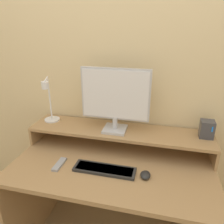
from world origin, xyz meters
The scene contains 9 objects.
wall_back centered at (0.00, 0.75, 1.25)m, with size 6.00×0.05×2.50m.
desk centered at (0.00, 0.36, 0.56)m, with size 1.33×0.72×0.78m.
monitor_shelf centered at (0.00, 0.58, 0.90)m, with size 1.33×0.29×0.15m.
monitor centered at (-0.03, 0.56, 1.17)m, with size 0.48×0.16×0.46m.
desk_lamp centered at (-0.54, 0.56, 1.08)m, with size 0.14×0.22×0.36m.
router_dock centered at (0.60, 0.61, 0.99)m, with size 0.09×0.09×0.12m.
keyboard centered at (-0.03, 0.27, 0.79)m, with size 0.40×0.11×0.02m.
mouse centered at (0.23, 0.27, 0.79)m, with size 0.06×0.08×0.03m.
remote_control centered at (-0.34, 0.25, 0.79)m, with size 0.04×0.14×0.02m.
Camera 1 is at (0.29, -0.83, 1.65)m, focal length 35.00 mm.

